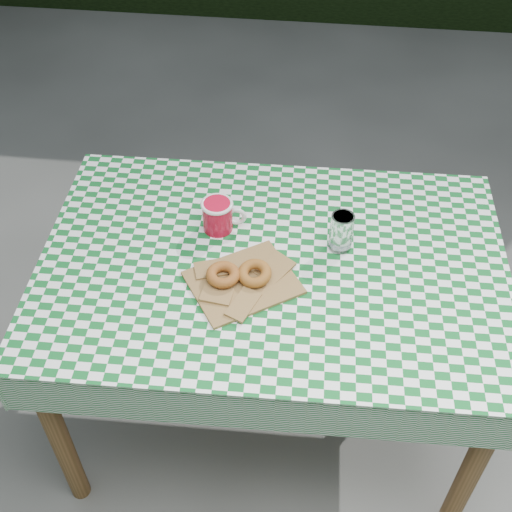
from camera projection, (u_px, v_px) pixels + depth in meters
The scene contains 8 objects.
ground at pixel (272, 370), 2.51m from camera, with size 60.00×60.00×0.00m, color #474843.
table at pixel (271, 344), 2.14m from camera, with size 1.30×0.87×0.75m, color brown.
tablecloth at pixel (273, 263), 1.87m from camera, with size 1.32×0.89×0.01m, color #0E5B22.
paper_bag at pixel (243, 282), 1.80m from camera, with size 0.28×0.22×0.01m, color olive.
bagel_front at pixel (223, 275), 1.79m from camera, with size 0.09×0.09×0.03m, color brown.
bagel_back at pixel (255, 273), 1.79m from camera, with size 0.09×0.09×0.03m, color brown.
coffee_mug at pixel (218, 216), 1.93m from camera, with size 0.17×0.17×0.10m, color #B00B25, non-canonical shape.
drinking_glass at pixel (341, 232), 1.86m from camera, with size 0.07×0.07×0.12m, color white.
Camera 1 is at (0.11, -1.45, 2.10)m, focal length 46.42 mm.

